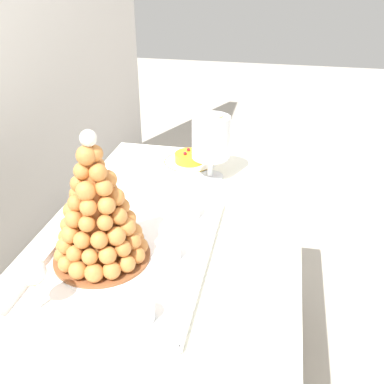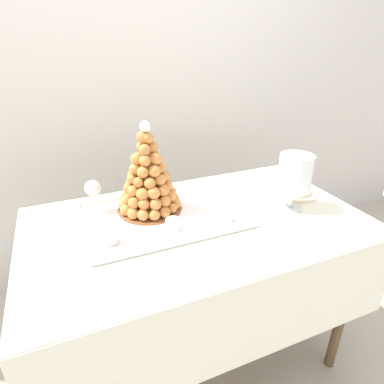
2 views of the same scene
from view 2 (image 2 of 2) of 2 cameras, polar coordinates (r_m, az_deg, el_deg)
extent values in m
plane|color=beige|center=(1.84, 0.82, -26.77)|extent=(12.00, 12.00, 0.00)
cube|color=silver|center=(2.02, -10.21, 19.32)|extent=(4.80, 0.10, 2.50)
cylinder|color=brown|center=(1.66, 25.35, -17.69)|extent=(0.04, 0.04, 0.77)
cylinder|color=brown|center=(1.71, -22.47, -15.58)|extent=(0.04, 0.04, 0.77)
cylinder|color=brown|center=(2.00, 12.90, -7.59)|extent=(0.04, 0.04, 0.77)
cube|color=brown|center=(1.31, 1.03, -5.56)|extent=(1.28, 0.72, 0.02)
cube|color=white|center=(1.31, 1.04, -5.13)|extent=(1.34, 0.78, 0.00)
cube|color=white|center=(1.16, 9.44, -22.45)|extent=(1.34, 0.01, 0.37)
cube|color=white|center=(1.72, -4.31, -4.38)|extent=(1.34, 0.01, 0.37)
cube|color=white|center=(1.35, -27.43, -17.18)|extent=(0.01, 0.78, 0.37)
cube|color=white|center=(1.75, 21.66, -5.72)|extent=(0.01, 0.78, 0.37)
cube|color=white|center=(1.33, -5.08, -4.34)|extent=(0.63, 0.43, 0.01)
cube|color=white|center=(1.15, -1.68, -8.80)|extent=(0.63, 0.01, 0.02)
cube|color=white|center=(1.51, -7.67, -0.15)|extent=(0.63, 0.01, 0.02)
cube|color=white|center=(1.28, -18.66, -6.40)|extent=(0.01, 0.43, 0.02)
cube|color=white|center=(1.44, 6.89, -1.48)|extent=(0.01, 0.43, 0.02)
cylinder|color=white|center=(1.33, -5.09, -4.19)|extent=(0.40, 0.40, 0.00)
cylinder|color=brown|center=(1.38, -7.44, -2.92)|extent=(0.27, 0.27, 0.01)
cone|color=#B56B34|center=(1.31, -7.84, 3.42)|extent=(0.18, 0.18, 0.32)
sphere|color=#D58541|center=(1.39, -3.30, -1.12)|extent=(0.05, 0.05, 0.05)
sphere|color=#D98A44|center=(1.43, -4.24, -0.47)|extent=(0.04, 0.04, 0.04)
sphere|color=#D48440|center=(1.45, -5.67, -0.04)|extent=(0.05, 0.05, 0.05)
sphere|color=#D88943|center=(1.46, -7.36, -0.03)|extent=(0.05, 0.05, 0.05)
sphere|color=#D2813E|center=(1.46, -9.08, -0.21)|extent=(0.05, 0.05, 0.05)
sphere|color=#D48540|center=(1.44, -10.56, -0.69)|extent=(0.04, 0.04, 0.04)
sphere|color=#D68642|center=(1.40, -11.59, -1.39)|extent=(0.05, 0.05, 0.05)
sphere|color=#D48440|center=(1.37, -11.96, -2.22)|extent=(0.05, 0.05, 0.05)
sphere|color=#D48540|center=(1.33, -11.56, -3.10)|extent=(0.05, 0.05, 0.05)
sphere|color=#D58541|center=(1.30, -10.40, -3.74)|extent=(0.05, 0.05, 0.05)
sphere|color=#D78843|center=(1.28, -8.66, -4.05)|extent=(0.05, 0.05, 0.05)
sphere|color=#D2823F|center=(1.27, -6.66, -4.05)|extent=(0.05, 0.05, 0.05)
sphere|color=#D2813E|center=(1.29, -4.85, -3.57)|extent=(0.05, 0.05, 0.05)
sphere|color=#D3833F|center=(1.32, -3.57, -2.87)|extent=(0.04, 0.04, 0.04)
sphere|color=#D98A44|center=(1.36, -3.05, -2.02)|extent=(0.05, 0.05, 0.05)
sphere|color=#D58541|center=(1.40, -4.53, 0.74)|extent=(0.04, 0.04, 0.04)
sphere|color=#D58541|center=(1.42, -5.95, 1.09)|extent=(0.05, 0.05, 0.05)
sphere|color=#D3833F|center=(1.43, -7.69, 1.16)|extent=(0.05, 0.05, 0.05)
sphere|color=#D2823F|center=(1.42, -9.41, 0.94)|extent=(0.04, 0.04, 0.04)
sphere|color=#D58541|center=(1.40, -10.78, 0.40)|extent=(0.05, 0.05, 0.05)
sphere|color=#D48440|center=(1.36, -11.48, -0.46)|extent=(0.04, 0.04, 0.04)
sphere|color=#D78742|center=(1.32, -11.32, -1.24)|extent=(0.04, 0.04, 0.04)
sphere|color=#D78843|center=(1.29, -10.26, -1.90)|extent=(0.05, 0.05, 0.05)
sphere|color=#D2823F|center=(1.27, -8.50, -2.15)|extent=(0.04, 0.04, 0.04)
sphere|color=#D48540|center=(1.27, -6.49, -2.15)|extent=(0.05, 0.05, 0.05)
sphere|color=#D78843|center=(1.29, -4.79, -1.62)|extent=(0.05, 0.05, 0.05)
sphere|color=#D58641|center=(1.32, -3.81, -0.78)|extent=(0.05, 0.05, 0.05)
sphere|color=#D98A44|center=(1.36, -3.74, 0.00)|extent=(0.05, 0.05, 0.05)
sphere|color=#D48440|center=(1.39, -5.88, 2.43)|extent=(0.05, 0.05, 0.05)
sphere|color=#D3833F|center=(1.40, -7.63, 2.51)|extent=(0.05, 0.05, 0.05)
sphere|color=#D58541|center=(1.40, -9.39, 2.18)|extent=(0.05, 0.05, 0.05)
sphere|color=#D88943|center=(1.37, -10.68, 1.53)|extent=(0.05, 0.05, 0.05)
sphere|color=#D48440|center=(1.33, -11.08, 0.74)|extent=(0.04, 0.04, 0.04)
sphere|color=#D3833F|center=(1.29, -10.41, 0.14)|extent=(0.05, 0.05, 0.05)
sphere|color=#D78843|center=(1.27, -8.78, -0.37)|extent=(0.05, 0.05, 0.05)
sphere|color=#D88943|center=(1.26, -6.77, -0.16)|extent=(0.05, 0.05, 0.05)
sphere|color=#D3833F|center=(1.28, -5.08, 0.30)|extent=(0.05, 0.05, 0.05)
sphere|color=#D58541|center=(1.32, -4.31, 1.08)|extent=(0.04, 0.04, 0.04)
sphere|color=#D3823F|center=(1.36, -4.64, 1.81)|extent=(0.05, 0.05, 0.05)
sphere|color=#D78843|center=(1.37, -7.14, 3.85)|extent=(0.05, 0.05, 0.05)
sphere|color=#D78843|center=(1.37, -9.00, 3.61)|extent=(0.05, 0.05, 0.05)
sphere|color=#D68641|center=(1.34, -10.35, 3.07)|extent=(0.05, 0.05, 0.05)
sphere|color=#D58541|center=(1.30, -10.57, 2.32)|extent=(0.04, 0.04, 0.04)
sphere|color=#D3833F|center=(1.27, -9.45, 1.71)|extent=(0.04, 0.04, 0.04)
sphere|color=#D58641|center=(1.26, -7.48, 1.55)|extent=(0.05, 0.05, 0.05)
sphere|color=#D78742|center=(1.27, -5.69, 2.15)|extent=(0.05, 0.05, 0.05)
sphere|color=#D78742|center=(1.31, -4.95, 2.89)|extent=(0.04, 0.04, 0.04)
sphere|color=#D98A44|center=(1.35, -5.56, 3.56)|extent=(0.05, 0.05, 0.05)
sphere|color=#D58541|center=(1.35, -8.13, 5.16)|extent=(0.05, 0.05, 0.05)
sphere|color=#D2813E|center=(1.33, -9.79, 4.66)|extent=(0.04, 0.04, 0.04)
sphere|color=#D78742|center=(1.29, -10.09, 4.04)|extent=(0.04, 0.04, 0.04)
sphere|color=#D88944|center=(1.26, -8.70, 3.47)|extent=(0.05, 0.05, 0.05)
sphere|color=#D68742|center=(1.26, -6.66, 3.68)|extent=(0.05, 0.05, 0.05)
sphere|color=#D58641|center=(1.30, -5.62, 4.36)|extent=(0.05, 0.05, 0.05)
sphere|color=#D98A44|center=(1.33, -6.32, 5.07)|extent=(0.05, 0.05, 0.05)
sphere|color=#D38340|center=(1.32, -8.74, 6.51)|extent=(0.04, 0.04, 0.04)
sphere|color=#D68742|center=(1.28, -9.70, 5.81)|extent=(0.05, 0.05, 0.05)
sphere|color=#D88843|center=(1.25, -8.32, 5.50)|extent=(0.04, 0.04, 0.04)
sphere|color=#D88943|center=(1.27, -6.49, 5.91)|extent=(0.05, 0.05, 0.05)
sphere|color=#D98A44|center=(1.31, -6.80, 6.47)|extent=(0.05, 0.05, 0.05)
sphere|color=#D78843|center=(1.29, -8.91, 7.93)|extent=(0.04, 0.04, 0.04)
sphere|color=#D2823F|center=(1.25, -8.40, 7.39)|extent=(0.05, 0.05, 0.05)
sphere|color=#D68642|center=(1.28, -7.05, 7.85)|extent=(0.05, 0.05, 0.05)
sphere|color=#D58641|center=(1.27, -8.69, 9.58)|extent=(0.05, 0.05, 0.05)
sphere|color=#D48440|center=(1.26, -7.78, 9.47)|extent=(0.04, 0.04, 0.04)
sphere|color=white|center=(1.25, -8.36, 11.42)|extent=(0.04, 0.04, 0.04)
cylinder|color=silver|center=(1.18, -14.40, -7.63)|extent=(0.06, 0.06, 0.05)
cylinder|color=#F4EAC6|center=(1.19, -14.33, -8.19)|extent=(0.05, 0.05, 0.02)
cylinder|color=white|center=(1.18, -14.42, -7.47)|extent=(0.05, 0.05, 0.01)
sphere|color=brown|center=(1.18, -14.51, -6.88)|extent=(0.02, 0.02, 0.02)
cylinder|color=silver|center=(1.22, -3.41, -5.73)|extent=(0.06, 0.06, 0.05)
cylinder|color=gold|center=(1.23, -3.39, -6.23)|extent=(0.05, 0.05, 0.02)
cylinder|color=#EAC166|center=(1.22, -3.41, -5.58)|extent=(0.05, 0.05, 0.01)
sphere|color=brown|center=(1.21, -3.64, -5.37)|extent=(0.02, 0.02, 0.02)
cylinder|color=silver|center=(1.29, 6.39, -3.72)|extent=(0.05, 0.05, 0.05)
cylinder|color=gold|center=(1.30, 6.36, -4.31)|extent=(0.05, 0.05, 0.02)
cylinder|color=#EAC166|center=(1.29, 6.40, -3.55)|extent=(0.05, 0.05, 0.02)
sphere|color=brown|center=(1.29, 6.52, -2.91)|extent=(0.01, 0.01, 0.01)
cylinder|color=white|center=(1.46, 16.98, -2.56)|extent=(0.10, 0.10, 0.01)
cylinder|color=white|center=(1.44, 17.19, -1.09)|extent=(0.02, 0.02, 0.08)
cylinder|color=white|center=(1.40, 17.81, 3.21)|extent=(0.14, 0.14, 0.16)
cylinder|color=#F9A54C|center=(1.44, 18.48, 1.22)|extent=(0.05, 0.05, 0.05)
cylinder|color=#D199D8|center=(1.43, 17.20, 1.17)|extent=(0.07, 0.06, 0.07)
cylinder|color=#D199D8|center=(1.41, 16.84, 0.79)|extent=(0.07, 0.06, 0.06)
cylinder|color=#E54C47|center=(1.41, 18.41, 0.59)|extent=(0.05, 0.05, 0.06)
cylinder|color=#D199D8|center=(1.43, 18.05, 2.10)|extent=(0.06, 0.05, 0.05)
cylinder|color=#9ED860|center=(1.41, 16.99, 1.95)|extent=(0.06, 0.05, 0.04)
cylinder|color=#F9A54C|center=(1.39, 17.61, 1.46)|extent=(0.05, 0.05, 0.03)
cylinder|color=yellow|center=(1.41, 18.30, 1.73)|extent=(0.05, 0.05, 0.02)
cylinder|color=#9ED860|center=(1.43, 17.13, 3.26)|extent=(0.05, 0.05, 0.05)
cylinder|color=#E54C47|center=(1.39, 16.93, 2.75)|extent=(0.07, 0.05, 0.07)
cylinder|color=#F9A54C|center=(1.38, 17.96, 2.31)|extent=(0.06, 0.05, 0.06)
cylinder|color=#D199D8|center=(1.41, 18.20, 2.78)|extent=(0.07, 0.05, 0.07)
cylinder|color=#D199D8|center=(1.42, 16.90, 4.14)|extent=(0.06, 0.06, 0.06)
cylinder|color=yellow|center=(1.38, 17.42, 3.58)|extent=(0.05, 0.05, 0.04)
cylinder|color=#D199D8|center=(1.38, 18.98, 3.30)|extent=(0.06, 0.05, 0.06)
cylinder|color=#F9A54C|center=(1.42, 18.95, 3.89)|extent=(0.06, 0.06, 0.04)
cylinder|color=#D199D8|center=(1.39, 17.41, 4.70)|extent=(0.06, 0.05, 0.06)
cylinder|color=brown|center=(1.36, 19.03, 4.03)|extent=(0.06, 0.05, 0.04)
cylinder|color=brown|center=(1.41, 19.06, 4.81)|extent=(0.06, 0.05, 0.05)
cylinder|color=pink|center=(1.36, 16.98, 5.42)|extent=(0.06, 0.06, 0.03)
cylinder|color=#F9A54C|center=(1.37, 18.97, 5.23)|extent=(0.06, 0.05, 0.06)
cylinder|color=pink|center=(1.39, 18.06, 5.72)|extent=(0.06, 0.06, 0.04)
cylinder|color=white|center=(1.60, 17.74, -0.21)|extent=(0.21, 0.21, 0.01)
torus|color=gold|center=(1.60, 17.75, -0.11)|extent=(0.21, 0.21, 0.00)
cylinder|color=yellow|center=(1.59, 17.84, 0.48)|extent=(0.12, 0.12, 0.04)
sphere|color=#A51923|center=(1.60, 18.35, 1.53)|extent=(0.01, 0.01, 0.01)
sphere|color=#A51923|center=(1.58, 17.11, 1.37)|extent=(0.01, 0.01, 0.01)
sphere|color=#A51923|center=(1.56, 18.42, 0.94)|extent=(0.01, 0.01, 0.01)
cylinder|color=silver|center=(1.42, -16.61, -3.46)|extent=(0.06, 0.06, 0.00)
cylinder|color=silver|center=(1.40, -16.83, -1.92)|extent=(0.01, 0.01, 0.08)
sphere|color=silver|center=(1.37, -17.20, 0.70)|extent=(0.07, 0.07, 0.07)
cylinder|color=#EAE08C|center=(1.37, -17.15, 0.34)|extent=(0.05, 0.05, 0.03)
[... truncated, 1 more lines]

